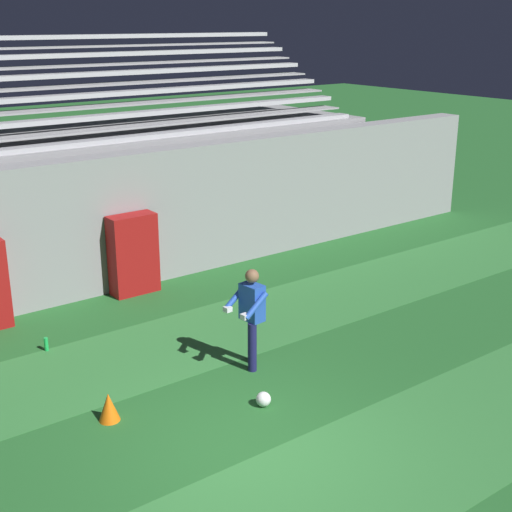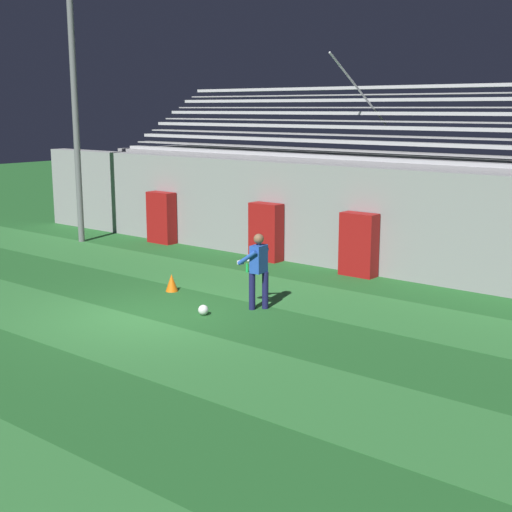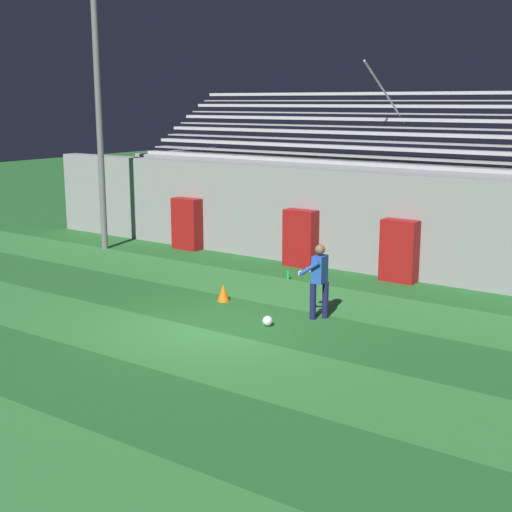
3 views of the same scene
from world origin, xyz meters
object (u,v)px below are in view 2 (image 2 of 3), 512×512
Objects in this scene: traffic_cone at (172,283)px; water_bottle at (247,268)px; floodlight_pole at (73,63)px; goalkeeper at (258,266)px; soccer_ball at (203,310)px; padding_pillar_gate_right at (359,245)px; padding_pillar_gate_left at (266,232)px; padding_pillar_far_left at (162,218)px.

traffic_cone is 2.68m from water_bottle.
goalkeeper is at bearing -15.21° from floodlight_pole.
traffic_cone reaches higher than soccer_ball.
floodlight_pole is at bearing 179.75° from water_bottle.
padding_pillar_gate_right is 3.02m from water_bottle.
padding_pillar_gate_right is 3.94× the size of traffic_cone.
padding_pillar_gate_left is 1.00× the size of padding_pillar_far_left.
padding_pillar_gate_right is 5.00m from traffic_cone.
water_bottle is at bearing -0.25° from floodlight_pole.
goalkeeper is 2.68m from traffic_cone.
padding_pillar_far_left is at bearing 138.44° from traffic_cone.
goalkeeper is 7.59× the size of soccer_ball.
goalkeeper is at bearing 2.40° from traffic_cone.
padding_pillar_gate_right is at bearing 89.15° from goalkeeper.
padding_pillar_gate_left is 6.90× the size of water_bottle.
water_bottle reaches higher than soccer_ball.
traffic_cone is at bearing -177.60° from goalkeeper.
padding_pillar_gate_right is at bearing 8.91° from floodlight_pole.
padding_pillar_far_left is 8.39m from goalkeeper.
padding_pillar_far_left is 0.99× the size of goalkeeper.
soccer_ball is at bearing -37.79° from padding_pillar_far_left.
padding_pillar_far_left is (-7.38, 0.00, 0.00)m from padding_pillar_gate_right.
padding_pillar_gate_right reaches higher than water_bottle.
goalkeeper is 3.98× the size of traffic_cone.
floodlight_pole is (-6.54, -1.51, 4.84)m from padding_pillar_gate_left.
padding_pillar_gate_left is at bearing 180.00° from padding_pillar_gate_right.
padding_pillar_far_left is 7.52× the size of soccer_ball.
floodlight_pole reaches higher than padding_pillar_gate_left.
padding_pillar_gate_right is 7.38m from padding_pillar_far_left.
padding_pillar_gate_left is 3.07m from padding_pillar_gate_right.
padding_pillar_gate_right is at bearing 82.73° from soccer_ball.
water_bottle is (4.88, -1.54, -0.71)m from padding_pillar_far_left.
padding_pillar_gate_left is 4.31m from padding_pillar_far_left.
water_bottle is (0.13, 2.67, -0.09)m from traffic_cone.
padding_pillar_far_left is (-4.31, 0.00, 0.00)m from padding_pillar_gate_left.
padding_pillar_gate_right is 0.99× the size of goalkeeper.
padding_pillar_far_left is 3.94× the size of traffic_cone.
padding_pillar_gate_right is (3.07, 0.00, 0.00)m from padding_pillar_gate_left.
floodlight_pole is at bearing -145.96° from padding_pillar_far_left.
goalkeeper is (7.32, -4.10, 0.13)m from padding_pillar_far_left.
goalkeeper is 1.52m from soccer_ball.
floodlight_pole reaches higher than traffic_cone.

